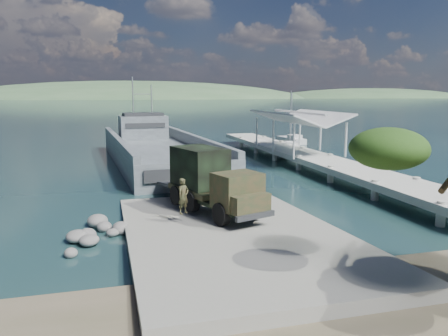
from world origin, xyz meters
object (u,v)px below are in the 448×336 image
pier (302,149)px  soldier (184,203)px  landing_craft (158,155)px  sailboat_far (291,140)px  military_truck (211,181)px  sailboat_near (290,148)px

pier → soldier: (-15.01, -17.86, -0.17)m
landing_craft → soldier: bearing=-97.0°
landing_craft → soldier: size_ratio=17.84×
sailboat_far → military_truck: bearing=-125.1°
pier → sailboat_near: size_ratio=5.82×
military_truck → pier: bearing=33.1°
sailboat_near → landing_craft: bearing=-152.5°
landing_craft → military_truck: size_ratio=4.27×
pier → sailboat_far: size_ratio=6.07×
landing_craft → soldier: 22.64m
sailboat_near → sailboat_far: bearing=76.3°
soldier → sailboat_far: (21.93, 36.13, -1.04)m
landing_craft → military_truck: 21.12m
sailboat_near → sailboat_far: (3.96, 8.58, -0.02)m
soldier → military_truck: bearing=6.1°
soldier → sailboat_far: sailboat_far is taller
military_truck → sailboat_far: size_ratio=1.07×
military_truck → soldier: bearing=-158.2°
pier → landing_craft: 14.58m
landing_craft → sailboat_far: size_ratio=4.57×
sailboat_far → landing_craft: bearing=-151.8°
soldier → landing_craft: bearing=53.2°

